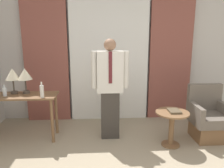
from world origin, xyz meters
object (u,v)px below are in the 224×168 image
object	(u,v)px
armchair	(208,119)
side_table	(172,123)
table_lamp_left	(13,75)
table_lamp_right	(25,75)
desk	(19,102)
bottle_by_lamp	(42,91)
bottle_near_edge	(5,91)
book	(174,111)
person	(110,86)

from	to	relation	value
armchair	side_table	distance (m)	0.75
table_lamp_left	table_lamp_right	size ratio (longest dim) A/B	1.00
desk	table_lamp_left	size ratio (longest dim) A/B	2.90
table_lamp_left	bottle_by_lamp	bearing A→B (deg)	-27.22
bottle_near_edge	book	xyz separation A→B (m)	(2.71, -0.34, -0.27)
table_lamp_right	book	world-z (taller)	table_lamp_right
bottle_by_lamp	book	size ratio (longest dim) A/B	1.09
table_lamp_right	book	bearing A→B (deg)	-11.56
bottle_by_lamp	person	distance (m)	1.10
bottle_near_edge	book	size ratio (longest dim) A/B	0.81
side_table	book	bearing A→B (deg)	9.97
desk	bottle_by_lamp	bearing A→B (deg)	-21.75
table_lamp_left	table_lamp_right	distance (m)	0.20
table_lamp_right	bottle_by_lamp	size ratio (longest dim) A/B	1.71
side_table	armchair	bearing A→B (deg)	17.43
bottle_near_edge	bottle_by_lamp	size ratio (longest dim) A/B	0.74
bottle_near_edge	bottle_by_lamp	distance (m)	0.64
bottle_near_edge	person	xyz separation A→B (m)	(1.72, 0.00, 0.07)
armchair	book	distance (m)	0.76
side_table	table_lamp_left	bearing A→B (deg)	169.10
armchair	person	bearing A→B (deg)	175.65
bottle_by_lamp	side_table	bearing A→B (deg)	-6.21
person	book	size ratio (longest dim) A/B	7.32
table_lamp_right	bottle_near_edge	world-z (taller)	table_lamp_right
person	desk	bearing A→B (deg)	178.29
table_lamp_left	book	size ratio (longest dim) A/B	1.86
desk	table_lamp_right	bearing A→B (deg)	45.37
bottle_by_lamp	armchair	size ratio (longest dim) A/B	0.28
bottle_by_lamp	armchair	xyz separation A→B (m)	(2.77, 0.00, -0.54)
desk	book	bearing A→B (deg)	-8.86
person	armchair	xyz separation A→B (m)	(1.68, -0.13, -0.58)
bottle_by_lamp	person	world-z (taller)	person
desk	table_lamp_right	distance (m)	0.47
desk	side_table	xyz separation A→B (m)	(2.49, -0.40, -0.26)
bottle_near_edge	book	world-z (taller)	bottle_near_edge
desk	person	bearing A→B (deg)	-1.71
table_lamp_right	bottle_near_edge	bearing A→B (deg)	-152.73
bottle_near_edge	person	distance (m)	1.72
desk	bottle_near_edge	size ratio (longest dim) A/B	6.67
table_lamp_right	side_table	xyz separation A→B (m)	(2.39, -0.50, -0.71)
person	armchair	size ratio (longest dim) A/B	1.85
desk	bottle_by_lamp	world-z (taller)	bottle_by_lamp
table_lamp_left	armchair	xyz separation A→B (m)	(3.30, -0.27, -0.76)
table_lamp_left	armchair	world-z (taller)	table_lamp_left
person	bottle_by_lamp	bearing A→B (deg)	-173.31
bottle_near_edge	side_table	size ratio (longest dim) A/B	0.33
person	armchair	bearing A→B (deg)	-4.35
table_lamp_right	armchair	world-z (taller)	table_lamp_right
table_lamp_right	person	xyz separation A→B (m)	(1.42, -0.15, -0.17)
armchair	side_table	bearing A→B (deg)	-162.57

